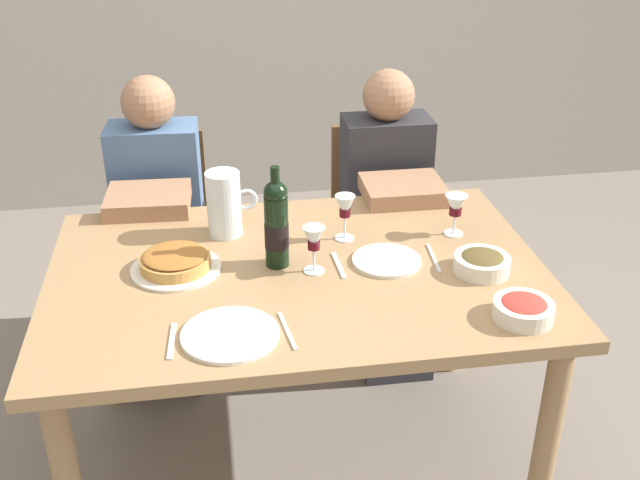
{
  "coord_description": "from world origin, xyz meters",
  "views": [
    {
      "loc": [
        -0.24,
        -1.95,
        1.89
      ],
      "look_at": [
        0.07,
        0.02,
        0.84
      ],
      "focal_mm": 42.01,
      "sensor_mm": 36.0,
      "label": 1
    }
  ],
  "objects_px": {
    "wine_glass_centre": "(345,209)",
    "dinner_plate_right_setting": "(230,335)",
    "dining_table": "(298,295)",
    "water_pitcher": "(225,207)",
    "wine_glass_left_diner": "(456,207)",
    "chair_right": "(377,215)",
    "wine_bottle": "(276,224)",
    "salad_bowl": "(523,309)",
    "olive_bowl": "(482,262)",
    "diner_right": "(390,214)",
    "diner_left": "(157,224)",
    "chair_left": "(165,225)",
    "baked_tart": "(175,262)",
    "wine_glass_right_diner": "(314,241)",
    "dinner_plate_left_setting": "(387,260)"
  },
  "relations": [
    {
      "from": "olive_bowl",
      "to": "diner_right",
      "type": "height_order",
      "value": "diner_right"
    },
    {
      "from": "water_pitcher",
      "to": "wine_glass_right_diner",
      "type": "xyz_separation_m",
      "value": [
        0.25,
        -0.29,
        0.01
      ]
    },
    {
      "from": "wine_glass_left_diner",
      "to": "dinner_plate_left_setting",
      "type": "relative_size",
      "value": 0.65
    },
    {
      "from": "wine_bottle",
      "to": "salad_bowl",
      "type": "bearing_deg",
      "value": -32.73
    },
    {
      "from": "olive_bowl",
      "to": "diner_right",
      "type": "relative_size",
      "value": 0.15
    },
    {
      "from": "wine_glass_centre",
      "to": "dinner_plate_right_setting",
      "type": "relative_size",
      "value": 0.59
    },
    {
      "from": "water_pitcher",
      "to": "diner_right",
      "type": "xyz_separation_m",
      "value": [
        0.65,
        0.36,
        -0.24
      ]
    },
    {
      "from": "chair_left",
      "to": "chair_right",
      "type": "distance_m",
      "value": 0.9
    },
    {
      "from": "water_pitcher",
      "to": "wine_glass_right_diner",
      "type": "bearing_deg",
      "value": -49.37
    },
    {
      "from": "diner_left",
      "to": "diner_right",
      "type": "bearing_deg",
      "value": 179.67
    },
    {
      "from": "dining_table",
      "to": "chair_right",
      "type": "distance_m",
      "value": 0.99
    },
    {
      "from": "salad_bowl",
      "to": "diner_right",
      "type": "height_order",
      "value": "diner_right"
    },
    {
      "from": "wine_glass_left_diner",
      "to": "dinner_plate_right_setting",
      "type": "height_order",
      "value": "wine_glass_left_diner"
    },
    {
      "from": "wine_bottle",
      "to": "baked_tart",
      "type": "xyz_separation_m",
      "value": [
        -0.31,
        0.01,
        -0.11
      ]
    },
    {
      "from": "dining_table",
      "to": "baked_tart",
      "type": "relative_size",
      "value": 5.5
    },
    {
      "from": "baked_tart",
      "to": "diner_right",
      "type": "height_order",
      "value": "diner_right"
    },
    {
      "from": "wine_bottle",
      "to": "chair_right",
      "type": "xyz_separation_m",
      "value": [
        0.51,
        0.83,
        -0.4
      ]
    },
    {
      "from": "olive_bowl",
      "to": "wine_glass_right_diner",
      "type": "distance_m",
      "value": 0.51
    },
    {
      "from": "dinner_plate_right_setting",
      "to": "olive_bowl",
      "type": "bearing_deg",
      "value": 16.32
    },
    {
      "from": "wine_glass_left_diner",
      "to": "chair_right",
      "type": "relative_size",
      "value": 0.16
    },
    {
      "from": "baked_tart",
      "to": "wine_glass_centre",
      "type": "xyz_separation_m",
      "value": [
        0.54,
        0.12,
        0.08
      ]
    },
    {
      "from": "salad_bowl",
      "to": "chair_right",
      "type": "distance_m",
      "value": 1.27
    },
    {
      "from": "dinner_plate_right_setting",
      "to": "chair_right",
      "type": "height_order",
      "value": "chair_right"
    },
    {
      "from": "wine_glass_right_diner",
      "to": "diner_right",
      "type": "bearing_deg",
      "value": 58.16
    },
    {
      "from": "wine_glass_right_diner",
      "to": "chair_left",
      "type": "relative_size",
      "value": 0.17
    },
    {
      "from": "wine_glass_left_diner",
      "to": "dinner_plate_right_setting",
      "type": "xyz_separation_m",
      "value": [
        -0.76,
        -0.48,
        -0.09
      ]
    },
    {
      "from": "baked_tart",
      "to": "dinner_plate_right_setting",
      "type": "distance_m",
      "value": 0.4
    },
    {
      "from": "wine_glass_right_diner",
      "to": "dinner_plate_left_setting",
      "type": "height_order",
      "value": "wine_glass_right_diner"
    },
    {
      "from": "wine_bottle",
      "to": "dinner_plate_left_setting",
      "type": "xyz_separation_m",
      "value": [
        0.33,
        -0.04,
        -0.13
      ]
    },
    {
      "from": "wine_glass_right_diner",
      "to": "dinner_plate_right_setting",
      "type": "relative_size",
      "value": 0.57
    },
    {
      "from": "wine_bottle",
      "to": "baked_tart",
      "type": "height_order",
      "value": "wine_bottle"
    },
    {
      "from": "baked_tart",
      "to": "wine_glass_centre",
      "type": "relative_size",
      "value": 1.78
    },
    {
      "from": "wine_bottle",
      "to": "salad_bowl",
      "type": "height_order",
      "value": "wine_bottle"
    },
    {
      "from": "wine_glass_left_diner",
      "to": "chair_right",
      "type": "bearing_deg",
      "value": 97.07
    },
    {
      "from": "wine_bottle",
      "to": "dinner_plate_left_setting",
      "type": "bearing_deg",
      "value": -6.63
    },
    {
      "from": "dining_table",
      "to": "wine_glass_centre",
      "type": "distance_m",
      "value": 0.32
    },
    {
      "from": "diner_left",
      "to": "chair_right",
      "type": "height_order",
      "value": "diner_left"
    },
    {
      "from": "dinner_plate_right_setting",
      "to": "diner_right",
      "type": "distance_m",
      "value": 1.17
    },
    {
      "from": "dining_table",
      "to": "water_pitcher",
      "type": "relative_size",
      "value": 6.92
    },
    {
      "from": "wine_bottle",
      "to": "dinner_plate_left_setting",
      "type": "distance_m",
      "value": 0.36
    },
    {
      "from": "wine_glass_left_diner",
      "to": "wine_glass_right_diner",
      "type": "xyz_separation_m",
      "value": [
        -0.49,
        -0.17,
        0.01
      ]
    },
    {
      "from": "dinner_plate_right_setting",
      "to": "diner_right",
      "type": "relative_size",
      "value": 0.22
    },
    {
      "from": "baked_tart",
      "to": "wine_glass_right_diner",
      "type": "xyz_separation_m",
      "value": [
        0.41,
        -0.07,
        0.08
      ]
    },
    {
      "from": "chair_left",
      "to": "diner_right",
      "type": "relative_size",
      "value": 0.75
    },
    {
      "from": "salad_bowl",
      "to": "dinner_plate_right_setting",
      "type": "height_order",
      "value": "salad_bowl"
    },
    {
      "from": "water_pitcher",
      "to": "chair_left",
      "type": "xyz_separation_m",
      "value": [
        -0.24,
        0.64,
        -0.36
      ]
    },
    {
      "from": "salad_bowl",
      "to": "chair_left",
      "type": "height_order",
      "value": "chair_left"
    },
    {
      "from": "chair_right",
      "to": "chair_left",
      "type": "bearing_deg",
      "value": -2.71
    },
    {
      "from": "wine_glass_left_diner",
      "to": "diner_left",
      "type": "distance_m",
      "value": 1.15
    },
    {
      "from": "wine_glass_centre",
      "to": "diner_right",
      "type": "bearing_deg",
      "value": 59.0
    }
  ]
}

